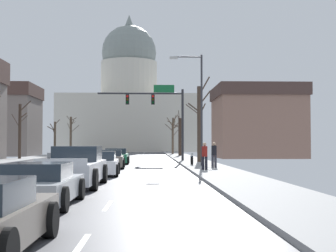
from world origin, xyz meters
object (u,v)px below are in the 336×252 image
object	(u,v)px
sedan_oncoming_02	(88,151)
pedestrian_01	(214,154)
sedan_near_04	(39,186)
sedan_oncoming_00	(60,154)
pickup_truck_near_03	(75,168)
pedestrian_00	(205,155)
street_lamp_right	(197,100)
sedan_near_02	(101,164)
bicycle_parked	(192,160)
sedan_near_00	(116,157)
signal_gantry	(159,107)
sedan_near_01	(110,160)
sedan_oncoming_01	(76,152)

from	to	relation	value
sedan_oncoming_02	pedestrian_01	distance (m)	49.28
sedan_near_04	sedan_oncoming_00	size ratio (longest dim) A/B	0.96
pickup_truck_near_03	pedestrian_00	bearing A→B (deg)	56.09
street_lamp_right	pickup_truck_near_03	world-z (taller)	street_lamp_right
sedan_near_02	bicycle_parked	distance (m)	10.88
sedan_near_00	pedestrian_00	bearing A→B (deg)	-62.13
signal_gantry	sedan_near_01	world-z (taller)	signal_gantry
pickup_truck_near_03	sedan_near_04	xyz separation A→B (m)	(-0.05, -5.92, -0.17)
pickup_truck_near_03	sedan_oncoming_02	distance (m)	59.25
signal_gantry	sedan_near_00	distance (m)	7.38
sedan_near_01	sedan_oncoming_02	xyz separation A→B (m)	(-7.31, 44.96, -0.04)
pickup_truck_near_03	sedan_oncoming_00	world-z (taller)	pickup_truck_near_03
sedan_near_04	sedan_oncoming_01	bearing A→B (deg)	97.59
pedestrian_00	sedan_oncoming_01	bearing A→B (deg)	109.56
sedan_oncoming_02	pedestrian_00	distance (m)	51.42
signal_gantry	pickup_truck_near_03	distance (m)	25.73
signal_gantry	sedan_oncoming_01	world-z (taller)	signal_gantry
street_lamp_right	sedan_near_01	size ratio (longest dim) A/B	1.67
street_lamp_right	bicycle_parked	size ratio (longest dim) A/B	4.36
street_lamp_right	sedan_near_02	size ratio (longest dim) A/B	1.75
sedan_near_04	sedan_oncoming_01	world-z (taller)	sedan_oncoming_01
sedan_oncoming_02	pickup_truck_near_03	bearing A→B (deg)	-83.13
sedan_oncoming_00	pedestrian_00	distance (m)	28.46
sedan_near_02	bicycle_parked	size ratio (longest dim) A/B	2.50
street_lamp_right	bicycle_parked	world-z (taller)	street_lamp_right
street_lamp_right	pedestrian_01	xyz separation A→B (m)	(0.82, -2.58, -3.69)
sedan_near_00	sedan_near_01	distance (m)	6.53
sedan_near_00	pedestrian_00	world-z (taller)	pedestrian_00
signal_gantry	street_lamp_right	world-z (taller)	street_lamp_right
sedan_near_02	bicycle_parked	world-z (taller)	sedan_near_02
sedan_near_04	sedan_oncoming_00	xyz separation A→B (m)	(-6.94, 40.31, -0.01)
bicycle_parked	sedan_near_01	bearing A→B (deg)	-161.43
street_lamp_right	bicycle_parked	distance (m)	4.54
sedan_oncoming_00	sedan_near_02	bearing A→B (deg)	-75.28
sedan_near_02	pedestrian_01	size ratio (longest dim) A/B	2.72
signal_gantry	pedestrian_00	size ratio (longest dim) A/B	4.92
sedan_near_02	pedestrian_00	world-z (taller)	pedestrian_00
sedan_oncoming_00	pedestrian_00	size ratio (longest dim) A/B	2.87
sedan_near_01	bicycle_parked	world-z (taller)	sedan_near_01
sedan_near_01	sedan_oncoming_01	distance (m)	33.01
sedan_near_02	pickup_truck_near_03	bearing A→B (deg)	-93.05
pedestrian_01	bicycle_parked	bearing A→B (deg)	104.31
sedan_near_04	sedan_near_02	bearing A→B (deg)	88.18
sedan_oncoming_00	sedan_oncoming_01	distance (m)	11.69
sedan_near_04	pedestrian_00	world-z (taller)	pedestrian_00
sedan_near_02	pedestrian_01	distance (m)	8.45
signal_gantry	sedan_oncoming_02	distance (m)	35.72
sedan_oncoming_01	sedan_oncoming_02	size ratio (longest dim) A/B	0.93
sedan_near_00	bicycle_parked	size ratio (longest dim) A/B	2.41
signal_gantry	sedan_near_00	world-z (taller)	signal_gantry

